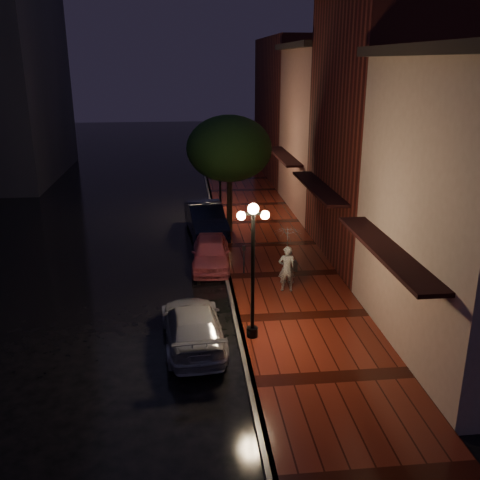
# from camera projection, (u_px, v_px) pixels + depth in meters

# --- Properties ---
(ground) EXTENTS (120.00, 120.00, 0.00)m
(ground) POSITION_uv_depth(u_px,v_px,m) (228.00, 280.00, 21.53)
(ground) COLOR black
(ground) RESTS_ON ground
(sidewalk) EXTENTS (4.50, 60.00, 0.15)m
(sidewalk) POSITION_uv_depth(u_px,v_px,m) (283.00, 276.00, 21.73)
(sidewalk) COLOR #4C160D
(sidewalk) RESTS_ON ground
(curb) EXTENTS (0.25, 60.00, 0.15)m
(curb) POSITION_uv_depth(u_px,v_px,m) (228.00, 278.00, 21.51)
(curb) COLOR #595451
(curb) RESTS_ON ground
(storefront_mid) EXTENTS (5.00, 8.00, 11.00)m
(storefront_mid) POSITION_uv_depth(u_px,v_px,m) (389.00, 133.00, 22.37)
(storefront_mid) COLOR #511914
(storefront_mid) RESTS_ON ground
(storefront_far) EXTENTS (5.00, 8.00, 9.00)m
(storefront_far) POSITION_uv_depth(u_px,v_px,m) (336.00, 133.00, 30.23)
(storefront_far) COLOR #8C5951
(storefront_far) RESTS_ON ground
(storefront_extra) EXTENTS (5.00, 12.00, 10.00)m
(storefront_extra) POSITION_uv_depth(u_px,v_px,m) (299.00, 109.00, 39.50)
(storefront_extra) COLOR #511914
(storefront_extra) RESTS_ON ground
(streetlamp_near) EXTENTS (0.96, 0.36, 4.31)m
(streetlamp_near) POSITION_uv_depth(u_px,v_px,m) (253.00, 263.00, 16.03)
(streetlamp_near) COLOR black
(streetlamp_near) RESTS_ON sidewalk
(streetlamp_far) EXTENTS (0.96, 0.36, 4.31)m
(streetlamp_far) POSITION_uv_depth(u_px,v_px,m) (220.00, 172.00, 29.23)
(streetlamp_far) COLOR black
(streetlamp_far) RESTS_ON sidewalk
(street_tree) EXTENTS (4.16, 4.16, 5.80)m
(street_tree) POSITION_uv_depth(u_px,v_px,m) (229.00, 151.00, 25.89)
(street_tree) COLOR black
(street_tree) RESTS_ON sidewalk
(pink_car) EXTENTS (1.81, 4.00, 1.33)m
(pink_car) POSITION_uv_depth(u_px,v_px,m) (211.00, 253.00, 22.62)
(pink_car) COLOR #CB5360
(pink_car) RESTS_ON ground
(navy_car) EXTENTS (2.19, 4.96, 1.59)m
(navy_car) POSITION_uv_depth(u_px,v_px,m) (206.00, 219.00, 26.98)
(navy_car) COLOR black
(navy_car) RESTS_ON ground
(silver_car) EXTENTS (2.13, 4.54, 1.28)m
(silver_car) POSITION_uv_depth(u_px,v_px,m) (193.00, 326.00, 16.43)
(silver_car) COLOR #9FA0A7
(silver_car) RESTS_ON ground
(woman_with_umbrella) EXTENTS (1.02, 1.04, 2.46)m
(woman_with_umbrella) POSITION_uv_depth(u_px,v_px,m) (287.00, 250.00, 19.65)
(woman_with_umbrella) COLOR silver
(woman_with_umbrella) RESTS_ON sidewalk
(parking_meter) EXTENTS (0.13, 0.11, 1.18)m
(parking_meter) POSITION_uv_depth(u_px,v_px,m) (244.00, 257.00, 21.59)
(parking_meter) COLOR black
(parking_meter) RESTS_ON sidewalk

